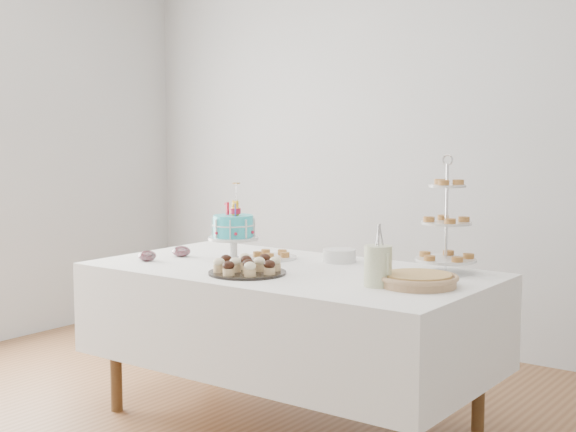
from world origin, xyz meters
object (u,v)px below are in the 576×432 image
Objects in this scene: plate_stack at (340,256)px; utensil_pitcher at (378,264)px; jam_bowl_b at (181,252)px; pastry_plate at (272,255)px; cupcake_tray at (247,265)px; jam_bowl_a at (147,256)px; table at (289,315)px; birthday_cake at (233,239)px; tiered_stand at (446,224)px; pie at (418,279)px.

plate_stack is 0.62× the size of utensil_pitcher.
pastry_plate is at bearing 27.96° from jam_bowl_b.
cupcake_tray is 0.56m from plate_stack.
jam_bowl_a is at bearing -145.30° from plate_stack.
jam_bowl_a is 0.34× the size of utensil_pitcher.
utensil_pitcher is at bearing 8.96° from cupcake_tray.
table is 20.04× the size of jam_bowl_b.
cupcake_tray is 0.46m from pastry_plate.
cupcake_tray is at bearing -152.47° from utensil_pitcher.
jam_bowl_b is (-0.67, -0.04, 0.25)m from table.
birthday_cake is at bearing -148.72° from plate_stack.
utensil_pitcher reaches higher than pastry_plate.
tiered_stand is 1.50m from jam_bowl_a.
tiered_stand reaches higher than utensil_pitcher.
cupcake_tray is at bearing -141.22° from tiered_stand.
tiered_stand is (0.65, 0.34, 0.46)m from table.
jam_bowl_b is (-0.43, -0.23, 0.01)m from pastry_plate.
utensil_pitcher reaches higher than plate_stack.
pastry_plate is 0.63m from jam_bowl_a.
plate_stack is (0.09, 0.31, 0.26)m from table.
pie is at bearing -29.22° from plate_stack.
table is 5.59× the size of pie.
birthday_cake is 1.53× the size of pastry_plate.
table is 5.33× the size of cupcake_tray.
jam_bowl_b is at bearing -154.30° from birthday_cake.
plate_stack is at bearing 24.49° from jam_bowl_b.
jam_bowl_b is (0.04, 0.21, 0.00)m from jam_bowl_a.
pastry_plate is 0.48m from jam_bowl_b.
jam_bowl_a reaches higher than pastry_plate.
table is at bearing 8.85° from birthday_cake.
pie is 0.62× the size of tiered_stand.
jam_bowl_b is (-1.38, -0.00, -0.00)m from pie.
tiered_stand is (1.02, 0.31, 0.12)m from birthday_cake.
pie is at bearing 14.44° from cupcake_tray.
pastry_plate is 2.69× the size of jam_bowl_b.
birthday_cake reaches higher than pastry_plate.
cupcake_tray is 0.64m from jam_bowl_b.
table is 3.49× the size of tiered_stand.
jam_bowl_a is at bearing -127.94° from birthday_cake.
utensil_pitcher is at bearing -21.61° from pastry_plate.
table is 7.21× the size of utensil_pitcher.
birthday_cake is 1.48× the size of utensil_pitcher.
jam_bowl_a is (-0.46, -0.43, 0.01)m from pastry_plate.
table is 0.87m from tiered_stand.
pastry_plate is at bearing -160.19° from plate_stack.
jam_bowl_a is 1.28m from utensil_pitcher.
pie is 3.75× the size of jam_bowl_a.
plate_stack is 0.64× the size of pastry_plate.
birthday_cake reaches higher than jam_bowl_b.
cupcake_tray reaches higher than pastry_plate.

